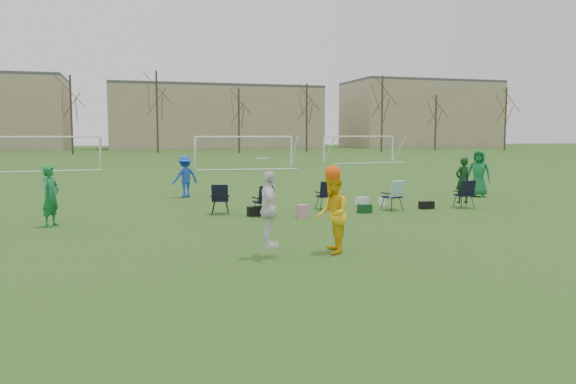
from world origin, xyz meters
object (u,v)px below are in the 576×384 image
object	(u,v)px
fielder_green_near	(51,196)
center_contest	(308,211)
fielder_green_far	(479,173)
goal_left	(46,144)
fielder_blue	(185,177)
goal_right	(359,142)
goal_mid	(244,143)

from	to	relation	value
fielder_green_near	center_contest	world-z (taller)	center_contest
fielder_green_far	fielder_green_near	bearing A→B (deg)	-126.59
fielder_green_near	fielder_green_far	bearing A→B (deg)	-50.48
fielder_green_near	fielder_green_far	distance (m)	16.29
goal_left	center_contest	bearing A→B (deg)	-79.45
fielder_blue	goal_right	size ratio (longest dim) A/B	0.23
fielder_blue	fielder_green_far	world-z (taller)	fielder_green_far
goal_mid	goal_right	distance (m)	13.42
center_contest	goal_left	world-z (taller)	goal_left
goal_left	goal_mid	xyz separation A→B (m)	(14.00, -2.00, 0.00)
fielder_green_near	goal_left	distance (m)	26.96
goal_mid	fielder_blue	bearing A→B (deg)	-105.03
fielder_blue	fielder_green_far	distance (m)	12.04
fielder_green_far	goal_mid	bearing A→B (deg)	145.97
fielder_green_near	goal_right	distance (m)	38.23
goal_right	center_contest	bearing A→B (deg)	-123.13
goal_right	fielder_green_far	bearing A→B (deg)	-111.71
fielder_blue	center_contest	bearing A→B (deg)	74.30
fielder_blue	goal_left	distance (m)	21.80
fielder_green_near	goal_left	xyz separation A→B (m)	(-3.29, 26.73, 1.07)
goal_left	goal_right	bearing A→B (deg)	3.75
fielder_green_near	goal_mid	xyz separation A→B (m)	(10.71, 24.73, 1.07)
fielder_green_far	goal_right	distance (m)	28.40
fielder_green_near	center_contest	size ratio (longest dim) A/B	0.81
fielder_green_near	fielder_green_far	world-z (taller)	fielder_green_far
goal_mid	goal_right	bearing A→B (deg)	30.57
fielder_blue	center_contest	size ratio (longest dim) A/B	0.81
fielder_green_near	goal_right	bearing A→B (deg)	-8.12
center_contest	goal_left	xyz separation A→B (m)	(-8.99, 32.28, 0.99)
center_contest	fielder_green_far	bearing A→B (deg)	40.24
fielder_green_near	fielder_blue	bearing A→B (deg)	-6.17
fielder_green_far	center_contest	distance (m)	13.48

